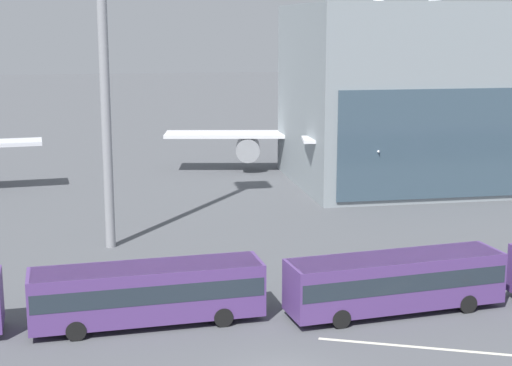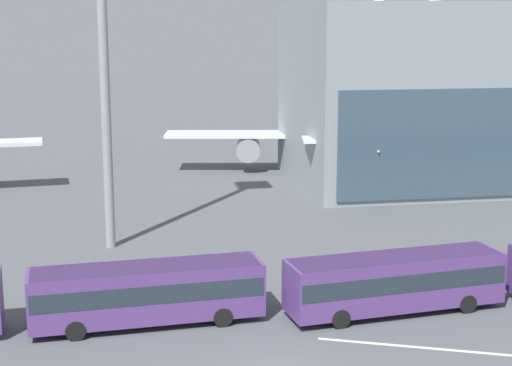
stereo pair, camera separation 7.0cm
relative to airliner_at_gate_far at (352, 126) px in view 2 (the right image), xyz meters
The scene contains 4 objects.
airliner_at_gate_far is the anchor object (origin of this frame).
shuttle_bus_1 46.45m from the airliner_at_gate_far, 119.89° to the right, with size 11.99×3.62×3.09m.
shuttle_bus_2 42.08m from the airliner_at_gate_far, 103.82° to the right, with size 12.08×4.19×3.09m.
lane_stripe_1 46.93m from the airliner_at_gate_far, 102.93° to the right, with size 9.80×0.25×0.01m, color silver.
Camera 2 is at (-6.55, -30.75, 15.14)m, focal length 55.00 mm.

